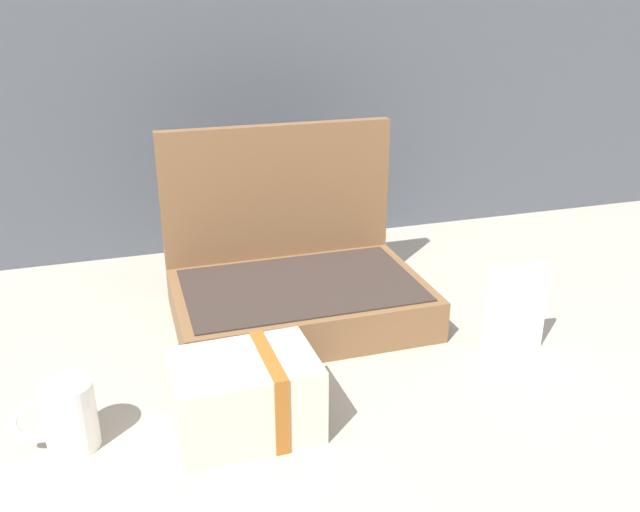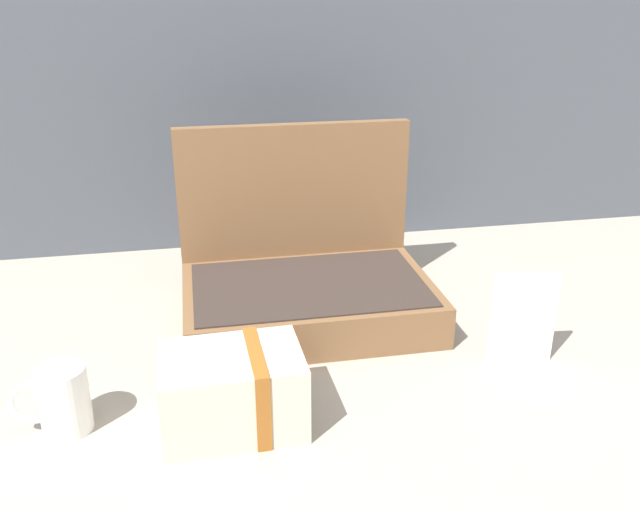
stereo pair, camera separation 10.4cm
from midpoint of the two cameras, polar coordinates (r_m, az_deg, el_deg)
The scene contains 5 objects.
ground_plane at distance 1.14m, azimuth -3.27°, elevation -8.63°, with size 6.00×6.00×0.00m, color #9E9384.
open_suitcase at distance 1.25m, azimuth -4.56°, elevation -1.97°, with size 0.45×0.32×0.34m.
cream_toiletry_bag at distance 0.95m, azimuth -9.42°, elevation -11.74°, with size 0.20×0.14×0.12m.
coffee_mug at distance 0.99m, azimuth -23.68°, elevation -12.50°, with size 0.11×0.07×0.10m.
info_card_left at distance 1.15m, azimuth 13.91°, elevation -4.40°, with size 0.11×0.01×0.16m, color white.
Camera 1 is at (-0.28, -0.94, 0.59)m, focal length 37.44 mm.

